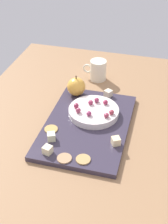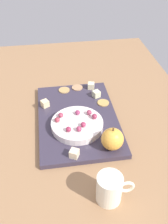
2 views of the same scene
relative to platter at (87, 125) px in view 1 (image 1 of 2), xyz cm
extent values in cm
cube|color=#966D4A|center=(-4.09, 3.03, -2.85)|extent=(122.11, 80.77, 4.02)
cube|color=#352E3F|center=(0.00, 0.00, 0.00)|extent=(39.82, 26.76, 1.67)
cylinder|color=silver|center=(5.41, -0.86, 1.96)|extent=(16.97, 16.97, 2.25)
sphere|color=gold|center=(15.76, 8.24, 4.20)|extent=(6.72, 6.72, 6.72)
cylinder|color=brown|center=(15.76, 8.24, 8.16)|extent=(0.50, 0.50, 1.20)
cube|color=beige|center=(-16.47, 7.58, 2.05)|extent=(2.97, 2.97, 2.43)
cube|color=beige|center=(17.73, -3.32, 2.05)|extent=(3.30, 3.30, 2.43)
cube|color=beige|center=(-7.50, -10.84, 2.05)|extent=(3.30, 3.30, 2.43)
cube|color=beige|center=(-10.62, 8.54, 2.05)|extent=(3.20, 3.20, 2.43)
cylinder|color=tan|center=(-16.53, -3.15, 1.04)|extent=(4.27, 4.27, 0.40)
cylinder|color=tan|center=(-17.52, 2.15, 1.04)|extent=(4.27, 4.27, 0.40)
cylinder|color=tan|center=(-6.10, 10.29, 1.04)|extent=(4.27, 4.27, 0.40)
ellipsoid|color=#9A2E4E|center=(7.76, 0.82, 3.85)|extent=(1.85, 1.67, 1.52)
ellipsoid|color=#953752|center=(2.18, 3.64, 3.94)|extent=(1.85, 1.67, 1.70)
ellipsoid|color=#922745|center=(9.23, -4.04, 3.85)|extent=(1.85, 1.67, 1.53)
ellipsoid|color=#96344B|center=(2.01, -5.86, 3.84)|extent=(1.85, 1.67, 1.50)
ellipsoid|color=#973354|center=(9.60, -0.83, 3.90)|extent=(1.85, 1.67, 1.63)
ellipsoid|color=#8E3158|center=(1.50, -0.19, 3.83)|extent=(1.85, 1.67, 1.49)
ellipsoid|color=#983141|center=(4.16, -7.14, 3.84)|extent=(1.85, 1.67, 1.50)
ellipsoid|color=#8B2C47|center=(4.49, 4.98, 3.96)|extent=(1.85, 1.67, 1.75)
cylinder|color=white|center=(31.52, 3.69, 3.28)|extent=(6.46, 6.46, 8.24)
torus|color=white|center=(31.71, 8.11, 3.28)|extent=(0.97, 4.03, 4.00)
camera|label=1|loc=(-80.31, -20.63, 66.22)|focal=51.82mm
camera|label=2|loc=(67.44, -8.08, 57.80)|focal=41.22mm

